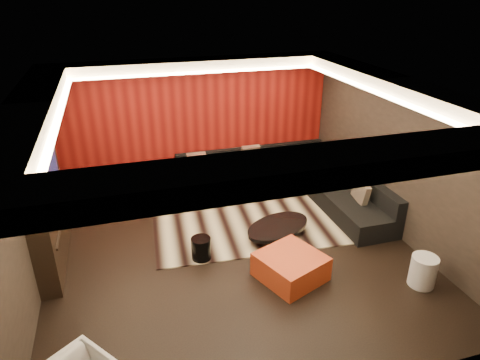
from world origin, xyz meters
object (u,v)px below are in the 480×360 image
object	(u,v)px
drum_stool	(201,248)
orange_ottoman	(291,267)
sectional_sofa	(287,181)
white_side_table	(423,271)
coffee_table	(278,230)

from	to	relation	value
drum_stool	orange_ottoman	size ratio (longest dim) A/B	0.43
orange_ottoman	sectional_sofa	bearing A→B (deg)	68.90
orange_ottoman	sectional_sofa	size ratio (longest dim) A/B	0.24
drum_stool	white_side_table	world-z (taller)	white_side_table
white_side_table	sectional_sofa	bearing A→B (deg)	102.31
drum_stool	orange_ottoman	world-z (taller)	drum_stool
drum_stool	sectional_sofa	world-z (taller)	sectional_sofa
coffee_table	white_side_table	world-z (taller)	white_side_table
orange_ottoman	coffee_table	bearing A→B (deg)	78.21
drum_stool	sectional_sofa	distance (m)	2.98
white_side_table	orange_ottoman	distance (m)	1.98
white_side_table	sectional_sofa	distance (m)	3.59
orange_ottoman	sectional_sofa	xyz separation A→B (m)	(1.07, 2.78, 0.06)
orange_ottoman	white_side_table	bearing A→B (deg)	-21.75
drum_stool	white_side_table	bearing A→B (deg)	-27.65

